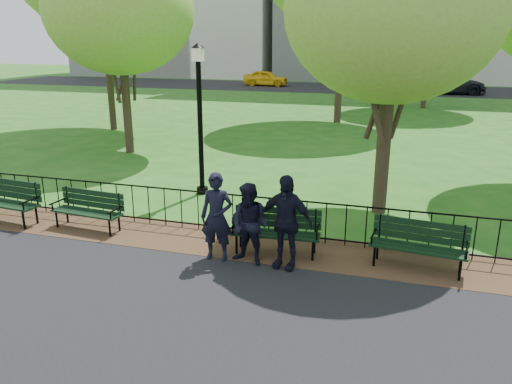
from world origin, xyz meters
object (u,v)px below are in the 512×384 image
(person_mid, at_px, (250,225))
(person_right, at_px, (285,222))
(sedan_silver, at_px, (363,81))
(lamppost, at_px, (200,114))
(tree_near_w, at_px, (119,11))
(park_bench_right_a, at_px, (419,240))
(taxi, at_px, (266,78))
(park_bench_main, at_px, (260,224))
(sedan_dark, at_px, (447,83))
(person_left, at_px, (217,217))
(park_bench_left_b, at_px, (5,196))
(park_bench_left_a, at_px, (89,206))
(tree_near_e, at_px, (394,9))

(person_mid, distance_m, person_right, 0.66)
(sedan_silver, bearing_deg, lamppost, 173.50)
(tree_near_w, bearing_deg, park_bench_right_a, -35.09)
(taxi, bearing_deg, park_bench_main, -164.57)
(person_right, xyz_separation_m, sedan_dark, (4.66, 32.13, -0.08))
(person_mid, distance_m, sedan_silver, 33.24)
(park_bench_right_a, relative_size, lamppost, 0.44)
(sedan_silver, bearing_deg, sedan_dark, -102.90)
(park_bench_right_a, distance_m, person_left, 3.72)
(person_mid, bearing_deg, park_bench_main, 99.34)
(park_bench_main, height_order, person_left, person_left)
(park_bench_left_b, height_order, person_right, person_right)
(park_bench_left_b, xyz_separation_m, park_bench_right_a, (9.03, 0.12, -0.05))
(park_bench_main, xyz_separation_m, person_left, (-0.69, -0.50, 0.24))
(park_bench_left_b, xyz_separation_m, taxi, (-3.28, 33.87, 0.08))
(lamppost, distance_m, person_right, 5.12)
(park_bench_left_a, distance_m, taxi, 34.19)
(person_mid, bearing_deg, person_right, 18.00)
(tree_near_w, bearing_deg, person_mid, -47.72)
(park_bench_left_b, relative_size, person_mid, 1.22)
(park_bench_left_b, height_order, tree_near_w, tree_near_w)
(park_bench_left_b, height_order, lamppost, lamppost)
(park_bench_left_b, bearing_deg, tree_near_e, 26.69)
(person_mid, bearing_deg, person_left, -167.73)
(sedan_silver, bearing_deg, tree_near_e, -177.41)
(park_bench_main, height_order, person_right, person_right)
(tree_near_w, distance_m, sedan_silver, 26.51)
(park_bench_right_a, bearing_deg, park_bench_left_b, -172.78)
(park_bench_main, distance_m, person_mid, 0.54)
(person_right, bearing_deg, park_bench_left_a, 179.96)
(taxi, distance_m, sedan_dark, 14.81)
(lamppost, bearing_deg, person_right, -49.78)
(lamppost, bearing_deg, person_left, -63.54)
(tree_near_w, bearing_deg, person_right, -45.03)
(person_right, distance_m, sedan_dark, 32.46)
(park_bench_main, relative_size, park_bench_left_a, 1.04)
(tree_near_w, xyz_separation_m, sedan_dark, (12.39, 24.40, -4.12))
(tree_near_w, xyz_separation_m, person_left, (6.42, -7.76, -4.07))
(park_bench_main, height_order, tree_near_e, tree_near_e)
(person_left, xyz_separation_m, taxi, (-8.66, 34.45, -0.18))
(park_bench_left_a, xyz_separation_m, tree_near_w, (-3.16, 7.07, 4.40))
(tree_near_e, bearing_deg, sedan_dark, 83.62)
(park_bench_main, relative_size, taxi, 0.45)
(person_left, bearing_deg, tree_near_e, 47.83)
(person_right, bearing_deg, sedan_silver, 100.89)
(park_bench_left_a, xyz_separation_m, taxi, (-5.40, 33.76, 0.15))
(person_left, relative_size, person_right, 0.96)
(park_bench_left_a, height_order, person_right, person_right)
(park_bench_main, xyz_separation_m, sedan_dark, (5.28, 31.66, 0.20))
(park_bench_main, distance_m, park_bench_left_b, 6.08)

